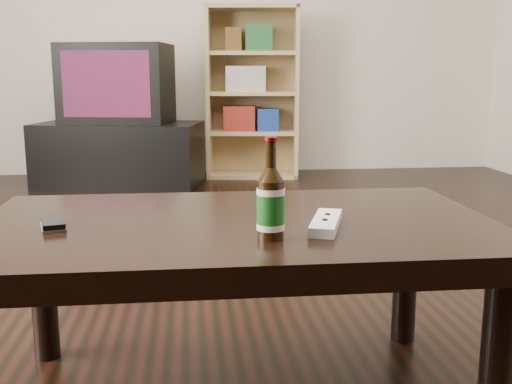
{
  "coord_description": "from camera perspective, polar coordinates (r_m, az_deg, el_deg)",
  "views": [
    {
      "loc": [
        -0.03,
        -1.83,
        0.77
      ],
      "look_at": [
        0.1,
        -0.66,
        0.54
      ],
      "focal_mm": 42.0,
      "sensor_mm": 36.0,
      "label": 1
    }
  ],
  "objects": [
    {
      "name": "coffee_table",
      "position": [
        1.4,
        -1.79,
        -5.0
      ],
      "size": [
        1.18,
        0.69,
        0.44
      ],
      "rotation": [
        0.0,
        0.0,
        -0.0
      ],
      "color": "black",
      "rests_on": "floor"
    },
    {
      "name": "beer_bottle",
      "position": [
        1.21,
        1.41,
        -1.14
      ],
      "size": [
        0.07,
        0.07,
        0.21
      ],
      "rotation": [
        0.0,
        0.0,
        0.27
      ],
      "color": "black",
      "rests_on": "coffee_table"
    },
    {
      "name": "remote",
      "position": [
        1.32,
        6.68,
        -2.92
      ],
      "size": [
        0.11,
        0.2,
        0.02
      ],
      "rotation": [
        0.0,
        0.0,
        -0.33
      ],
      "color": "silver",
      "rests_on": "coffee_table"
    },
    {
      "name": "bookshelf",
      "position": [
        4.6,
        -0.44,
        9.71
      ],
      "size": [
        0.72,
        0.39,
        1.27
      ],
      "rotation": [
        0.0,
        0.0,
        -0.12
      ],
      "color": "#A58554",
      "rests_on": "floor"
    },
    {
      "name": "floor",
      "position": [
        1.99,
        -5.24,
        -11.95
      ],
      "size": [
        5.0,
        6.0,
        0.01
      ],
      "primitive_type": "cube",
      "color": "black",
      "rests_on": "ground"
    },
    {
      "name": "tv_stand",
      "position": [
        4.33,
        -12.82,
        3.5
      ],
      "size": [
        1.21,
        0.78,
        0.45
      ],
      "primitive_type": "cube",
      "rotation": [
        0.0,
        0.0,
        -0.21
      ],
      "color": "black",
      "rests_on": "floor"
    },
    {
      "name": "phone",
      "position": [
        1.39,
        -18.76,
        -2.94
      ],
      "size": [
        0.07,
        0.11,
        0.02
      ],
      "rotation": [
        0.0,
        0.0,
        0.28
      ],
      "color": "#A9A9AB",
      "rests_on": "coffee_table"
    },
    {
      "name": "tv",
      "position": [
        4.29,
        -13.11,
        10.02
      ],
      "size": [
        0.79,
        0.59,
        0.54
      ],
      "rotation": [
        0.0,
        0.0,
        -0.21
      ],
      "color": "black",
      "rests_on": "tv_stand"
    }
  ]
}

